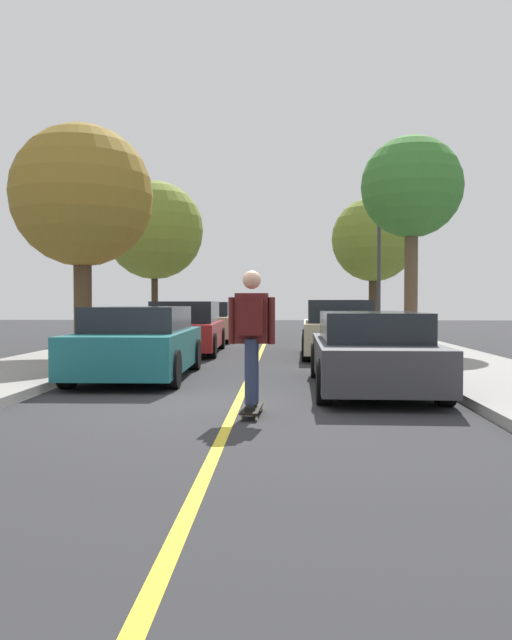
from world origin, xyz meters
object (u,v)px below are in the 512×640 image
at_px(parked_car_left_far, 209,322).
at_px(street_tree_right_near, 374,240).
at_px(skateboarder, 251,330).
at_px(parked_car_right_near, 338,329).
at_px(street_tree_left_near, 154,231).
at_px(skateboard, 252,409).
at_px(parked_car_left_nearest, 139,343).
at_px(parked_car_right_nearest, 371,351).
at_px(streetlamp, 379,236).
at_px(street_tree_left_nearest, 82,197).
at_px(street_tree_right_nearest, 412,189).
at_px(parked_car_left_near, 186,328).

relative_size(parked_car_left_far, street_tree_right_near, 0.81).
bearing_deg(skateboarder, parked_car_right_near, 78.14).
xyz_separation_m(parked_car_left_far, street_tree_right_near, (6.25, 2.18, 3.16)).
relative_size(street_tree_left_near, skateboard, 6.80).
relative_size(parked_car_left_nearest, parked_car_right_nearest, 0.95).
bearing_deg(parked_car_left_far, skateboard, -81.21).
bearing_deg(streetlamp, street_tree_right_near, 84.38).
distance_m(parked_car_right_near, skateboard, 8.79).
relative_size(parked_car_left_far, skateboard, 5.10).
distance_m(parked_car_right_near, street_tree_right_near, 9.30).
bearing_deg(parked_car_right_near, skateboarder, -101.86).
xyz_separation_m(street_tree_left_nearest, skateboarder, (4.43, -7.15, -2.87)).
relative_size(parked_car_left_far, skateboarder, 2.55).
height_order(street_tree_right_near, skateboarder, street_tree_right_near).
bearing_deg(parked_car_left_nearest, street_tree_right_near, 64.83).
distance_m(street_tree_right_nearest, skateboarder, 11.20).
height_order(parked_car_right_nearest, street_tree_left_near, street_tree_left_near).
height_order(parked_car_left_far, skateboard, parked_car_left_far).
bearing_deg(skateboard, street_tree_left_near, 105.95).
bearing_deg(parked_car_left_nearest, parked_car_left_near, 90.01).
bearing_deg(skateboarder, parked_car_right_nearest, 53.70).
bearing_deg(parked_car_right_nearest, streetlamp, 80.75).
xyz_separation_m(streetlamp, skateboard, (-3.56, -13.17, -3.52)).
bearing_deg(parked_car_left_nearest, street_tree_left_nearest, 122.58).
bearing_deg(parked_car_right_nearest, parked_car_left_near, 120.27).
xyz_separation_m(parked_car_left_near, street_tree_right_near, (6.25, 7.59, 3.15)).
distance_m(parked_car_left_near, streetlamp, 7.51).
height_order(parked_car_left_near, skateboarder, skateboarder).
distance_m(street_tree_left_near, streetlamp, 8.35).
relative_size(street_tree_right_nearest, street_tree_right_near, 1.09).
height_order(parked_car_left_nearest, parked_car_left_near, parked_car_left_near).
height_order(skateboard, skateboarder, skateboarder).
bearing_deg(parked_car_right_nearest, parked_car_right_near, 90.01).
xyz_separation_m(street_tree_right_near, streetlamp, (-0.38, -3.90, -0.24)).
relative_size(streetlamp, skateboarder, 3.59).
relative_size(parked_car_right_nearest, parked_car_right_near, 1.01).
relative_size(parked_car_right_nearest, street_tree_left_near, 0.78).
bearing_deg(skateboard, parked_car_right_nearest, 53.34).
xyz_separation_m(parked_car_right_near, skateboarder, (-1.81, -8.61, 0.35)).
bearing_deg(streetlamp, street_tree_right_nearest, -83.42).
bearing_deg(parked_car_left_far, street_tree_right_near, 19.25).
distance_m(parked_car_right_nearest, skateboard, 3.08).
xyz_separation_m(parked_car_right_nearest, skateboarder, (-1.81, -2.47, 0.45)).
distance_m(parked_car_left_nearest, skateboarder, 4.47).
distance_m(parked_car_left_far, street_tree_right_nearest, 8.90).
height_order(parked_car_left_near, parked_car_left_far, parked_car_left_near).
relative_size(street_tree_left_near, street_tree_right_near, 1.07).
distance_m(parked_car_left_nearest, streetlamp, 11.46).
xyz_separation_m(street_tree_left_nearest, street_tree_left_near, (0.00, 8.40, 0.16)).
distance_m(parked_car_left_near, street_tree_right_nearest, 7.35).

